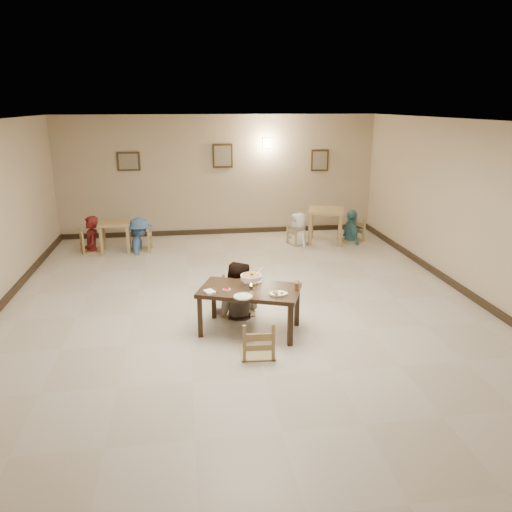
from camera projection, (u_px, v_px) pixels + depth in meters
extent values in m
plane|color=#BEB2A0|center=(243.00, 307.00, 8.30)|extent=(10.00, 10.00, 0.00)
plane|color=silver|center=(242.00, 121.00, 7.42)|extent=(10.00, 10.00, 0.00)
plane|color=tan|center=(219.00, 176.00, 12.59)|extent=(10.00, 0.00, 10.00)
plane|color=tan|center=(336.00, 395.00, 3.13)|extent=(10.00, 0.00, 10.00)
plane|color=tan|center=(477.00, 212.00, 8.41)|extent=(0.00, 10.00, 10.00)
cube|color=black|center=(220.00, 231.00, 12.99)|extent=(8.00, 0.06, 0.12)
cube|color=black|center=(465.00, 292.00, 8.83)|extent=(0.06, 10.00, 0.12)
cube|color=#322512|center=(128.00, 161.00, 12.14)|extent=(0.55, 0.03, 0.45)
cube|color=gray|center=(128.00, 161.00, 12.12)|extent=(0.45, 0.01, 0.37)
cube|color=#322512|center=(223.00, 156.00, 12.42)|extent=(0.50, 0.03, 0.60)
cube|color=gray|center=(223.00, 156.00, 12.41)|extent=(0.41, 0.01, 0.49)
cube|color=#322512|center=(320.00, 160.00, 12.81)|extent=(0.45, 0.03, 0.55)
cube|color=gray|center=(320.00, 160.00, 12.79)|extent=(0.37, 0.01, 0.45)
cube|color=#FFD88C|center=(266.00, 143.00, 12.49)|extent=(0.16, 0.05, 0.22)
cube|color=#322011|center=(250.00, 291.00, 7.26)|extent=(1.62, 1.25, 0.06)
cube|color=#322011|center=(200.00, 317.00, 7.17)|extent=(0.07, 0.07, 0.61)
cube|color=#322011|center=(290.00, 325.00, 6.91)|extent=(0.07, 0.07, 0.61)
cube|color=#322011|center=(214.00, 300.00, 7.81)|extent=(0.07, 0.07, 0.61)
cube|color=#322011|center=(297.00, 307.00, 7.55)|extent=(0.07, 0.07, 0.61)
cube|color=tan|center=(237.00, 283.00, 7.98)|extent=(0.51, 0.51, 0.06)
cube|color=tan|center=(257.00, 323.00, 6.63)|extent=(0.46, 0.46, 0.05)
imported|color=gray|center=(236.00, 262.00, 7.81)|extent=(1.01, 0.88, 1.75)
torus|color=silver|center=(251.00, 279.00, 7.25)|extent=(0.24, 0.24, 0.01)
cylinder|color=silver|center=(251.00, 287.00, 7.29)|extent=(0.06, 0.06, 0.04)
cone|color=#FFA526|center=(251.00, 284.00, 7.27)|extent=(0.04, 0.04, 0.05)
cylinder|color=white|center=(251.00, 277.00, 7.24)|extent=(0.30, 0.30, 0.07)
cylinder|color=#B55D27|center=(251.00, 275.00, 7.24)|extent=(0.27, 0.27, 0.02)
sphere|color=#2D7223|center=(252.00, 274.00, 7.22)|extent=(0.04, 0.04, 0.04)
cylinder|color=silver|center=(259.00, 272.00, 7.30)|extent=(0.14, 0.09, 0.10)
cylinder|color=silver|center=(257.00, 282.00, 7.34)|extent=(0.01, 0.01, 0.14)
cylinder|color=silver|center=(244.00, 283.00, 7.31)|extent=(0.01, 0.01, 0.14)
cylinder|color=silver|center=(252.00, 286.00, 7.17)|extent=(0.01, 0.01, 0.14)
cylinder|color=white|center=(253.00, 282.00, 7.51)|extent=(0.27, 0.27, 0.02)
ellipsoid|color=white|center=(253.00, 281.00, 7.51)|extent=(0.18, 0.15, 0.06)
cylinder|color=white|center=(243.00, 297.00, 6.93)|extent=(0.27, 0.27, 0.02)
ellipsoid|color=white|center=(243.00, 296.00, 6.93)|extent=(0.17, 0.15, 0.06)
cylinder|color=white|center=(278.00, 294.00, 7.03)|extent=(0.26, 0.26, 0.02)
sphere|color=#2D7223|center=(277.00, 294.00, 6.95)|extent=(0.04, 0.04, 0.04)
cylinder|color=white|center=(227.00, 290.00, 7.19)|extent=(0.11, 0.11, 0.02)
cylinder|color=#B00000|center=(227.00, 289.00, 7.19)|extent=(0.09, 0.09, 0.01)
cube|color=white|center=(210.00, 292.00, 7.08)|extent=(0.19, 0.21, 0.03)
cube|color=silver|center=(213.00, 290.00, 7.17)|extent=(0.08, 0.18, 0.01)
cube|color=silver|center=(215.00, 290.00, 7.18)|extent=(0.08, 0.18, 0.01)
cylinder|color=white|center=(297.00, 286.00, 7.19)|extent=(0.07, 0.07, 0.13)
cylinder|color=#C76017|center=(297.00, 286.00, 7.19)|extent=(0.06, 0.06, 0.10)
cube|color=#9F8452|center=(114.00, 223.00, 11.29)|extent=(0.74, 0.74, 0.06)
cube|color=#9F8452|center=(102.00, 241.00, 11.07)|extent=(0.07, 0.07, 0.63)
cube|color=#9F8452|center=(128.00, 240.00, 11.18)|extent=(0.07, 0.07, 0.63)
cube|color=#9F8452|center=(103.00, 235.00, 11.60)|extent=(0.07, 0.07, 0.63)
cube|color=#9F8452|center=(129.00, 234.00, 11.72)|extent=(0.07, 0.07, 0.63)
cube|color=#9F8452|center=(326.00, 210.00, 11.96)|extent=(1.03, 1.03, 0.06)
cube|color=#9F8452|center=(310.00, 230.00, 11.80)|extent=(0.07, 0.07, 0.76)
cube|color=#9F8452|center=(340.00, 231.00, 11.70)|extent=(0.07, 0.07, 0.76)
cube|color=#9F8452|center=(312.00, 223.00, 12.47)|extent=(0.07, 0.07, 0.76)
cube|color=#9F8452|center=(340.00, 224.00, 12.36)|extent=(0.07, 0.07, 0.76)
cube|color=tan|center=(91.00, 232.00, 11.34)|extent=(0.47, 0.47, 0.05)
cube|color=tan|center=(139.00, 230.00, 11.36)|extent=(0.50, 0.50, 0.05)
cube|color=tan|center=(298.00, 227.00, 11.94)|extent=(0.42, 0.42, 0.05)
cube|color=tan|center=(352.00, 221.00, 12.20)|extent=(0.51, 0.51, 0.06)
imported|color=maroon|center=(89.00, 216.00, 11.23)|extent=(0.53, 0.67, 1.63)
imported|color=#466D95|center=(138.00, 218.00, 11.27)|extent=(0.62, 1.03, 1.55)
imported|color=silver|center=(299.00, 213.00, 11.83)|extent=(0.69, 0.86, 1.53)
imported|color=teal|center=(352.00, 210.00, 12.12)|extent=(0.41, 0.92, 1.54)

